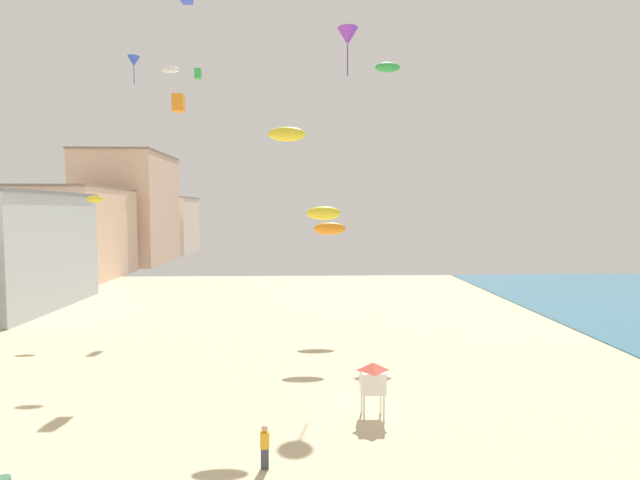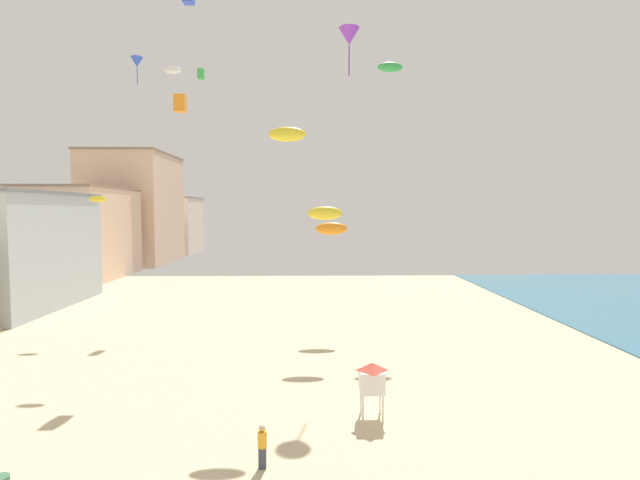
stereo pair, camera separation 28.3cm
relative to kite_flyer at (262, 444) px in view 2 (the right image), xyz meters
name	(u,v)px [view 2 (the right image)]	position (x,y,z in m)	size (l,w,h in m)	color
boardwalk_hotel_far	(82,233)	(-30.07, 48.94, 5.42)	(10.69, 17.30, 12.67)	beige
boardwalk_hotel_distant	(134,209)	(-30.07, 68.35, 8.89)	(13.43, 18.18, 19.61)	beige
boardwalk_hotel_furthest	(167,225)	(-30.07, 87.72, 5.31)	(13.25, 14.54, 12.44)	silver
kite_flyer	(262,444)	(0.00, 0.00, 0.00)	(0.34, 0.34, 1.64)	#383D4C
lifeguard_stand	(372,378)	(4.57, 4.16, 0.92)	(1.10, 1.10, 2.55)	white
kite_yellow_parafoil	(287,134)	(0.52, 9.24, 12.72)	(2.04, 0.57, 0.80)	yellow
kite_purple_delta	(349,37)	(4.52, 17.00, 20.79)	(1.44, 1.44, 3.28)	purple
kite_orange_parafoil	(331,229)	(3.43, 19.93, 7.13)	(2.51, 0.70, 0.98)	orange
kite_yellow_parafoil_2	(325,213)	(2.78, 15.55, 8.37)	(2.39, 0.66, 0.93)	yellow
kite_green_box	(201,74)	(-8.93, 30.20, 21.90)	(0.60, 0.60, 0.95)	green
kite_orange_box	(180,103)	(-7.03, 15.64, 15.79)	(0.73, 0.73, 1.14)	orange
kite_white_parafoil	(172,70)	(-8.74, 19.95, 19.26)	(1.37, 0.38, 0.53)	white
kite_blue_delta	(137,62)	(-14.11, 27.39, 22.14)	(1.08, 1.08, 2.46)	blue
kite_green_parafoil	(390,67)	(8.66, 24.39, 20.92)	(2.18, 0.61, 0.85)	green
kite_yellow_parafoil_3	(98,199)	(-15.24, 21.22, 9.46)	(1.36, 0.38, 0.53)	yellow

